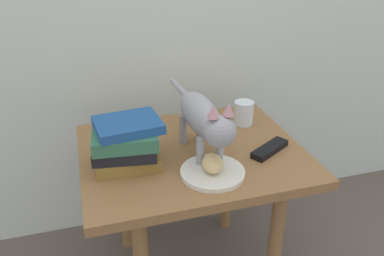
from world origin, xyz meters
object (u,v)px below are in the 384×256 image
cat (203,118)px  tv_remote (270,149)px  book_stack (126,144)px  candle_jar (244,114)px  side_table (192,171)px  plate (212,172)px  bread_roll (212,163)px

cat → tv_remote: (0.21, -0.03, -0.12)m
book_stack → candle_jar: (0.44, 0.16, -0.03)m
side_table → cat: bearing=-65.3°
plate → book_stack: (-0.23, 0.12, 0.06)m
side_table → bread_roll: bearing=-83.9°
cat → candle_jar: cat is taller
candle_jar → tv_remote: bearing=-89.6°
cat → side_table: bearing=114.7°
plate → cat: cat is taller
side_table → plate: size_ratio=3.75×
book_stack → cat: bearing=-4.4°
cat → bread_roll: bearing=-93.0°
candle_jar → side_table: bearing=-150.2°
candle_jar → tv_remote: 0.21m
tv_remote → side_table: bearing=131.2°
bread_roll → candle_jar: size_ratio=0.94×
plate → candle_jar: size_ratio=2.20×
bread_roll → tv_remote: size_ratio=0.53×
tv_remote → book_stack: bearing=143.3°
side_table → cat: (0.02, -0.05, 0.21)m
bread_roll → cat: 0.14m
plate → candle_jar: (0.22, 0.28, 0.03)m
plate → cat: size_ratio=0.39×
bread_roll → plate: bearing=49.1°
bread_roll → tv_remote: bread_roll is taller
bread_roll → book_stack: book_stack is taller
bread_roll → tv_remote: bearing=18.7°
candle_jar → plate: bearing=-127.2°
plate → candle_jar: candle_jar is taller
plate → tv_remote: size_ratio=1.25×
side_table → cat: cat is taller
side_table → candle_jar: 0.29m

